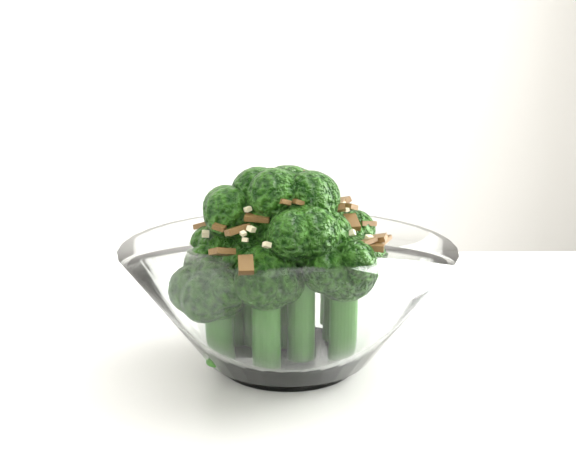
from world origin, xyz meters
name	(u,v)px	position (x,y,z in m)	size (l,w,h in m)	color
broccoli_dish	(287,288)	(0.06, 0.02, 0.80)	(0.21, 0.21, 0.13)	white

